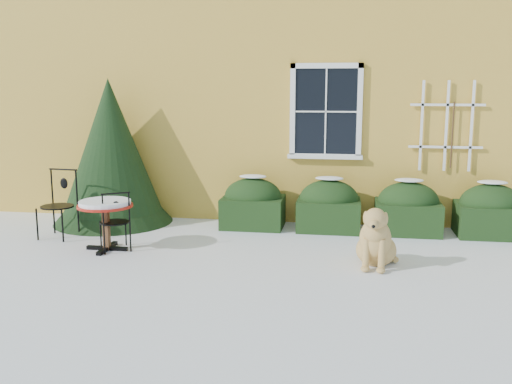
% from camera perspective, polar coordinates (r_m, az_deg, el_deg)
% --- Properties ---
extents(ground, '(80.00, 80.00, 0.00)m').
position_cam_1_polar(ground, '(7.45, -1.22, -8.20)').
color(ground, white).
rests_on(ground, ground).
extents(house, '(12.40, 8.40, 6.40)m').
position_cam_1_polar(house, '(14.03, 3.97, 13.77)').
color(house, '#F1BD46').
rests_on(house, ground).
extents(hedge_row, '(4.95, 0.80, 0.91)m').
position_cam_1_polar(hedge_row, '(9.71, 11.13, -1.55)').
color(hedge_row, black).
rests_on(hedge_row, ground).
extents(evergreen_shrub, '(2.10, 2.10, 2.54)m').
position_cam_1_polar(evergreen_shrub, '(10.41, -14.24, 2.58)').
color(evergreen_shrub, black).
rests_on(evergreen_shrub, ground).
extents(bistro_table, '(0.81, 0.81, 0.75)m').
position_cam_1_polar(bistro_table, '(8.65, -14.84, -1.65)').
color(bistro_table, black).
rests_on(bistro_table, ground).
extents(patio_chair_near, '(0.55, 0.54, 0.90)m').
position_cam_1_polar(patio_chair_near, '(8.63, -13.91, -2.83)').
color(patio_chair_near, black).
rests_on(patio_chair_near, ground).
extents(patio_chair_far, '(0.53, 0.52, 1.09)m').
position_cam_1_polar(patio_chair_far, '(9.67, -19.13, -1.12)').
color(patio_chair_far, black).
rests_on(patio_chair_far, ground).
extents(dog, '(0.62, 0.94, 0.87)m').
position_cam_1_polar(dog, '(7.81, 11.88, -4.89)').
color(dog, tan).
rests_on(dog, ground).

